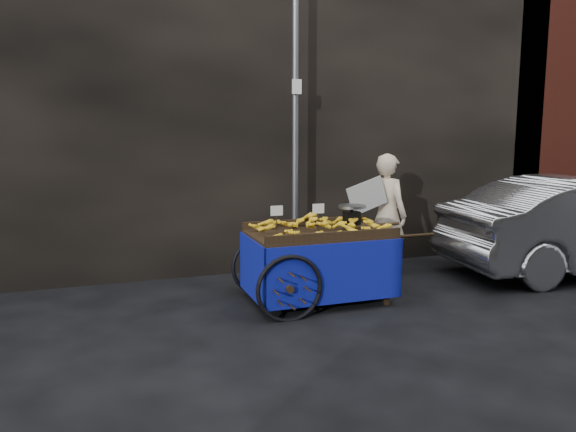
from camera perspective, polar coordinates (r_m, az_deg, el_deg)
name	(u,v)px	position (r m, az deg, el deg)	size (l,w,h in m)	color
ground	(310,305)	(6.13, 2.27, -9.05)	(80.00, 80.00, 0.00)	black
building_wall	(271,86)	(8.44, -1.75, 13.04)	(13.50, 2.00, 5.00)	black
street_pole	(295,119)	(7.16, 0.75, 9.84)	(0.12, 0.10, 4.00)	slate
banana_cart	(314,240)	(6.09, 2.69, -2.43)	(2.07, 1.05, 1.12)	black
vendor	(387,214)	(7.39, 9.99, 0.20)	(0.95, 0.68, 1.57)	beige
plastic_bag	(387,275)	(7.01, 10.02, -5.90)	(0.26, 0.21, 0.23)	#1B36CB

